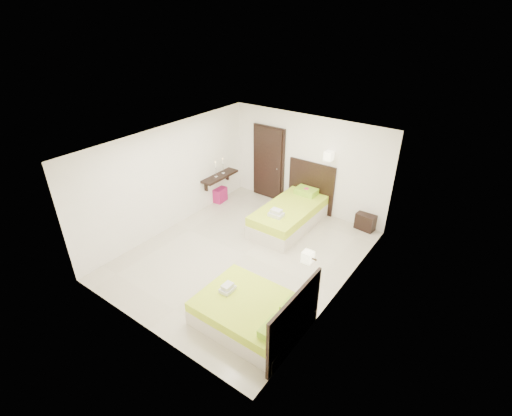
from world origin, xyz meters
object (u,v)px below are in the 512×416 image
Objects in this scene: bed_single at (291,213)px; ottoman at (218,194)px; nightstand at (367,221)px; bed_double at (254,313)px.

bed_single is 5.54× the size of ottoman.
bed_double is at bearing -88.79° from nightstand.
bed_single reaches higher than ottoman.
bed_double is (1.24, -3.29, -0.06)m from bed_single.
nightstand reaches higher than ottoman.
ottoman is (-4.03, -1.06, -0.01)m from nightstand.
ottoman is at bearing 138.48° from bed_double.
ottoman is at bearing -158.88° from nightstand.
bed_double is 4.55× the size of ottoman.
nightstand is 4.16m from ottoman.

